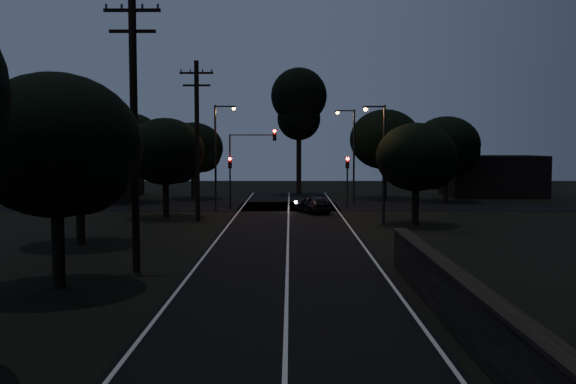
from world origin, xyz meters
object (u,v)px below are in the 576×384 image
object	(u,v)px
utility_pole_far	(197,138)
streetlight_c	(381,156)
signal_right	(347,173)
streetlight_b	(352,150)
signal_left	(230,173)
signal_mast	(251,154)
car	(313,204)
streetlight_a	(218,150)
tall_pine	(299,103)
utility_pole_mid	(134,126)

from	to	relation	value
utility_pole_far	streetlight_c	distance (m)	12.05
utility_pole_far	streetlight_c	size ratio (longest dim) A/B	1.40
utility_pole_far	signal_right	bearing A→B (deg)	37.00
streetlight_b	streetlight_c	bearing A→B (deg)	-87.86
signal_left	signal_mast	xyz separation A→B (m)	(1.69, 0.00, 1.50)
utility_pole_far	car	size ratio (longest dim) A/B	2.72
utility_pole_far	streetlight_b	bearing A→B (deg)	46.70
utility_pole_far	streetlight_a	world-z (taller)	utility_pole_far
tall_pine	car	size ratio (longest dim) A/B	3.32
utility_pole_far	streetlight_c	bearing A→B (deg)	-9.60
tall_pine	car	world-z (taller)	tall_pine
signal_left	streetlight_a	bearing A→B (deg)	-109.59
tall_pine	streetlight_a	xyz separation A→B (m)	(-6.31, -17.00, -4.59)
streetlight_a	utility_pole_mid	bearing A→B (deg)	-91.73
streetlight_a	utility_pole_far	bearing A→B (deg)	-96.59
tall_pine	streetlight_c	size ratio (longest dim) A/B	1.71
tall_pine	streetlight_b	xyz separation A→B (m)	(4.31, -11.00, -4.59)
utility_pole_far	signal_mast	bearing A→B (deg)	68.89
utility_pole_far	signal_mast	xyz separation A→B (m)	(3.09, 7.99, -1.15)
tall_pine	streetlight_c	bearing A→B (deg)	-79.07
utility_pole_mid	tall_pine	bearing A→B (deg)	80.07
signal_left	signal_mast	distance (m)	2.26
utility_pole_mid	tall_pine	world-z (taller)	tall_pine
utility_pole_mid	signal_right	distance (m)	27.30
streetlight_b	car	distance (m)	8.86
streetlight_a	streetlight_c	size ratio (longest dim) A/B	1.07
tall_pine	signal_mast	xyz separation A→B (m)	(-3.91, -15.01, -4.89)
utility_pole_far	streetlight_b	xyz separation A→B (m)	(11.31, 12.00, -0.85)
streetlight_a	car	xyz separation A→B (m)	(7.12, -1.11, -3.98)
signal_mast	streetlight_c	xyz separation A→B (m)	(8.74, -9.99, 0.01)
signal_mast	streetlight_b	xyz separation A→B (m)	(8.22, 4.01, 0.30)
signal_right	streetlight_a	xyz separation A→B (m)	(-9.91, -1.99, 1.80)
tall_pine	car	distance (m)	20.05
tall_pine	streetlight_b	size ratio (longest dim) A/B	1.60
streetlight_b	utility_pole_far	bearing A→B (deg)	-133.30
signal_mast	car	size ratio (longest dim) A/B	1.62
signal_right	signal_mast	xyz separation A→B (m)	(-7.51, 0.00, 1.50)
utility_pole_mid	signal_mast	world-z (taller)	utility_pole_mid
signal_left	car	distance (m)	7.45
streetlight_c	signal_mast	bearing A→B (deg)	131.19
signal_right	streetlight_b	xyz separation A→B (m)	(0.71, 4.01, 1.80)
streetlight_a	streetlight_b	distance (m)	12.19
signal_mast	streetlight_c	distance (m)	13.28
signal_mast	streetlight_a	distance (m)	3.13
utility_pole_mid	streetlight_b	distance (m)	31.15
car	utility_pole_far	bearing A→B (deg)	8.87
streetlight_c	tall_pine	bearing A→B (deg)	100.93
car	utility_pole_mid	bearing A→B (deg)	47.17
tall_pine	streetlight_a	size ratio (longest dim) A/B	1.60
utility_pole_mid	streetlight_b	world-z (taller)	utility_pole_mid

